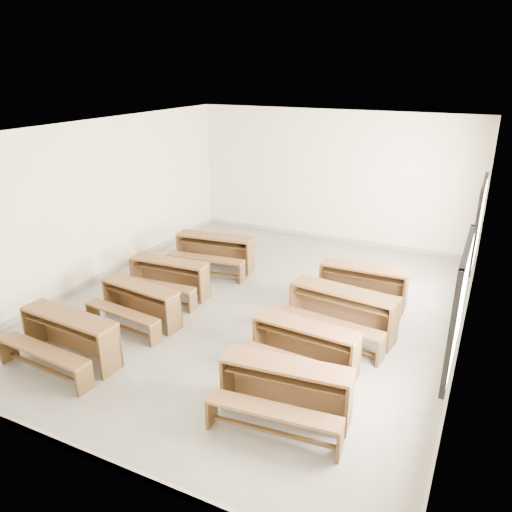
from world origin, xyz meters
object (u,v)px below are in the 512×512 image
at_px(desk_set_3, 214,250).
at_px(desk_set_6, 341,309).
at_px(desk_set_5, 304,344).
at_px(desk_set_7, 362,283).
at_px(desk_set_2, 168,275).
at_px(desk_set_0, 68,335).
at_px(desk_set_1, 139,302).
at_px(desk_set_4, 285,387).

xyz_separation_m(desk_set_3, desk_set_6, (3.30, -1.54, 0.02)).
xyz_separation_m(desk_set_5, desk_set_7, (0.20, 2.48, 0.01)).
height_order(desk_set_2, desk_set_7, desk_set_7).
distance_m(desk_set_0, desk_set_1, 1.44).
height_order(desk_set_3, desk_set_6, desk_set_6).
bearing_deg(desk_set_1, desk_set_6, 25.05).
xyz_separation_m(desk_set_3, desk_set_4, (3.27, -3.84, -0.01)).
xyz_separation_m(desk_set_1, desk_set_6, (3.22, 1.10, 0.07)).
relative_size(desk_set_2, desk_set_3, 0.91).
xyz_separation_m(desk_set_0, desk_set_3, (0.12, 4.06, 0.01)).
height_order(desk_set_2, desk_set_5, desk_set_5).
height_order(desk_set_1, desk_set_3, desk_set_3).
distance_m(desk_set_5, desk_set_6, 1.21).
xyz_separation_m(desk_set_1, desk_set_5, (3.03, -0.10, 0.02)).
height_order(desk_set_2, desk_set_4, desk_set_4).
bearing_deg(desk_set_2, desk_set_6, -4.43).
relative_size(desk_set_3, desk_set_6, 0.95).
xyz_separation_m(desk_set_5, desk_set_6, (0.19, 1.20, 0.05)).
height_order(desk_set_1, desk_set_4, desk_set_4).
relative_size(desk_set_1, desk_set_6, 0.85).
relative_size(desk_set_2, desk_set_5, 1.00).
bearing_deg(desk_set_0, desk_set_4, 7.41).
distance_m(desk_set_2, desk_set_5, 3.46).
bearing_deg(desk_set_1, desk_set_2, 106.50).
distance_m(desk_set_4, desk_set_6, 2.29).
height_order(desk_set_6, desk_set_7, desk_set_6).
distance_m(desk_set_0, desk_set_2, 2.55).
bearing_deg(desk_set_2, desk_set_0, -93.59).
distance_m(desk_set_4, desk_set_5, 1.11).
bearing_deg(desk_set_0, desk_set_6, 40.01).
bearing_deg(desk_set_1, desk_set_7, 42.66).
distance_m(desk_set_1, desk_set_5, 3.04).
distance_m(desk_set_5, desk_set_7, 2.49).
relative_size(desk_set_4, desk_set_6, 0.93).
relative_size(desk_set_1, desk_set_3, 0.89).
relative_size(desk_set_5, desk_set_7, 1.00).
bearing_deg(desk_set_6, desk_set_0, -137.17).
distance_m(desk_set_2, desk_set_6, 3.42).
height_order(desk_set_1, desk_set_2, desk_set_2).
xyz_separation_m(desk_set_1, desk_set_2, (-0.20, 1.13, 0.02)).
bearing_deg(desk_set_3, desk_set_6, -31.82).
height_order(desk_set_0, desk_set_4, desk_set_0).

